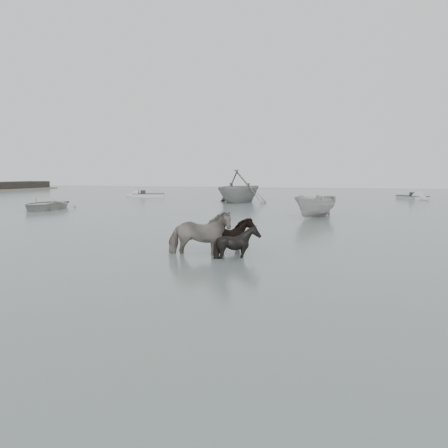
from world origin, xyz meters
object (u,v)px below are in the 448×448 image
at_px(pony_pinto, 199,228).
at_px(pony_dark, 235,230).
at_px(pony_black, 237,237).
at_px(rowboat_lead, 44,203).

distance_m(pony_pinto, pony_dark, 1.36).
xyz_separation_m(pony_pinto, pony_dark, (0.92, 0.98, -0.16)).
height_order(pony_pinto, pony_dark, pony_pinto).
distance_m(pony_dark, pony_black, 1.14).
bearing_deg(rowboat_lead, pony_black, -45.12).
relative_size(pony_pinto, pony_dark, 1.45).
xyz_separation_m(pony_dark, pony_black, (0.37, -1.08, -0.08)).
bearing_deg(pony_black, pony_dark, 32.89).
height_order(pony_dark, pony_black, pony_dark).
relative_size(pony_pinto, pony_black, 1.63).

